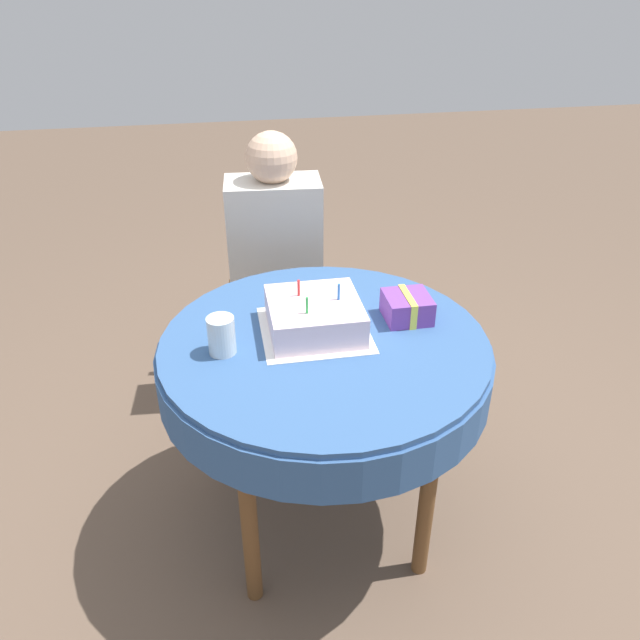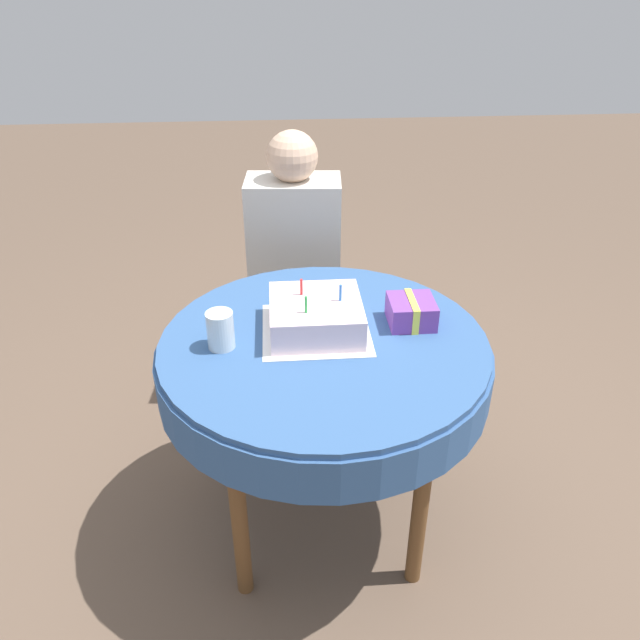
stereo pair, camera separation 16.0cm
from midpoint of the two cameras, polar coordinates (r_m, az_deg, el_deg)
The scene contains 8 objects.
ground_plane at distance 2.36m, azimuth 2.32°, elevation -17.59°, with size 12.00×12.00×0.00m, color brown.
dining_table at distance 1.91m, azimuth 2.74°, elevation -4.21°, with size 1.00×1.00×0.76m.
chair at distance 2.74m, azimuth -0.55°, elevation 3.34°, with size 0.45×0.45×0.91m.
person at distance 2.56m, azimuth -0.59°, elevation 6.62°, with size 0.39×0.34×1.18m.
napkin at distance 1.90m, azimuth 2.02°, elevation -0.94°, with size 0.32×0.32×0.00m.
birthday_cake at distance 1.88m, azimuth 2.05°, elevation 0.35°, with size 0.27×0.27×0.15m.
drinking_glass at distance 1.81m, azimuth -6.61°, elevation -0.98°, with size 0.08×0.08×0.11m.
gift_box at distance 1.95m, azimuth 10.67°, elevation 0.70°, with size 0.14×0.15×0.09m.
Camera 2 is at (-0.13, -1.56, 1.77)m, focal length 35.00 mm.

